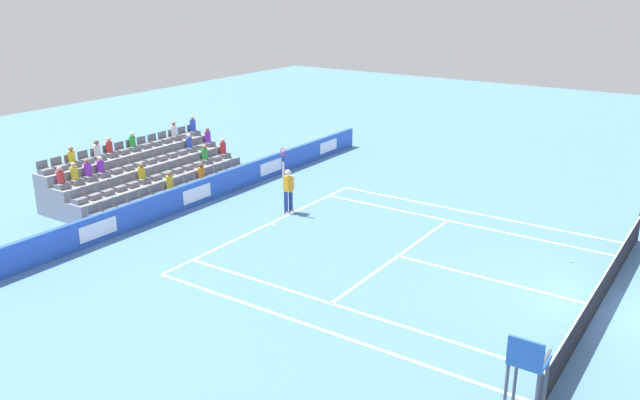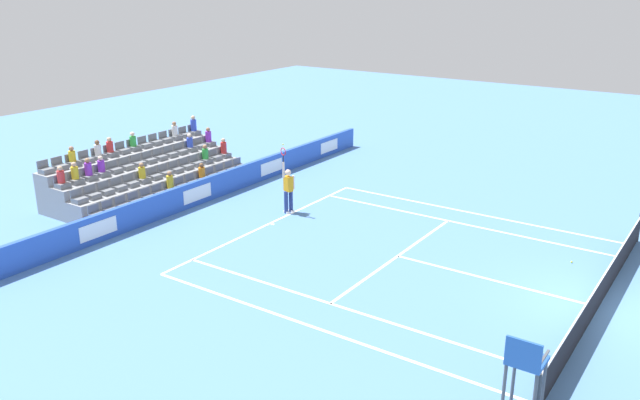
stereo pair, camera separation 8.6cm
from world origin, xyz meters
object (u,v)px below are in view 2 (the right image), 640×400
tennis_player (288,189)px  loose_tennis_ball (572,262)px  tennis_net (601,291)px  umpire_chair (524,372)px

tennis_player → loose_tennis_ball: 10.75m
tennis_player → loose_tennis_ball: tennis_player is taller
tennis_net → umpire_chair: umpire_chair is taller
tennis_net → loose_tennis_ball: 3.11m
tennis_net → umpire_chair: bearing=-0.9°
tennis_net → umpire_chair: size_ratio=5.12×
tennis_net → tennis_player: bearing=-96.7°
tennis_player → umpire_chair: 14.48m
tennis_net → loose_tennis_ball: bearing=-152.3°
loose_tennis_ball → umpire_chair: bearing=7.9°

